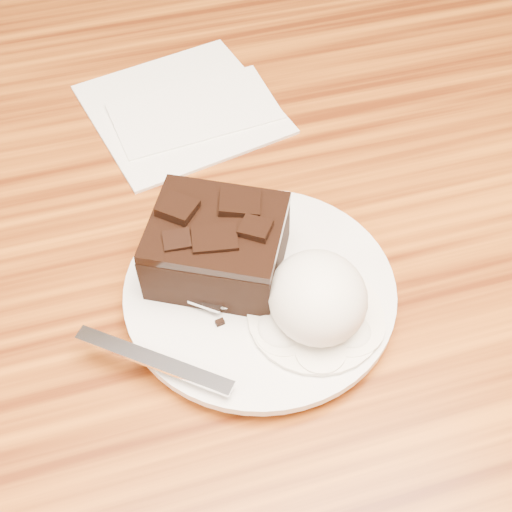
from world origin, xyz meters
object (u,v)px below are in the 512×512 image
object	(u,v)px
ice_cream_scoop	(318,297)
napkin	(182,108)
dining_table	(172,446)
spoon	(218,292)
plate	(260,294)
brownie	(217,249)

from	to	relation	value
ice_cream_scoop	napkin	distance (m)	0.27
dining_table	spoon	xyz separation A→B (m)	(0.05, -0.08, 0.40)
dining_table	spoon	world-z (taller)	spoon
ice_cream_scoop	spoon	bearing A→B (deg)	148.44
ice_cream_scoop	napkin	size ratio (longest dim) A/B	0.45
plate	ice_cream_scoop	size ratio (longest dim) A/B	2.76
napkin	dining_table	bearing A→B (deg)	-117.31
brownie	ice_cream_scoop	world-z (taller)	ice_cream_scoop
brownie	ice_cream_scoop	bearing A→B (deg)	-49.25
ice_cream_scoop	napkin	world-z (taller)	ice_cream_scoop
napkin	brownie	bearing A→B (deg)	-94.70
brownie	napkin	xyz separation A→B (m)	(0.02, 0.20, -0.03)
dining_table	napkin	size ratio (longest dim) A/B	7.54
spoon	ice_cream_scoop	bearing A→B (deg)	-82.66
dining_table	plate	size ratio (longest dim) A/B	6.11
dining_table	napkin	bearing A→B (deg)	62.69
plate	spoon	bearing A→B (deg)	178.08
dining_table	plate	distance (m)	0.40
dining_table	spoon	bearing A→B (deg)	-56.28
plate	brownie	distance (m)	0.05
ice_cream_scoop	dining_table	bearing A→B (deg)	134.27
dining_table	plate	xyz separation A→B (m)	(0.08, -0.08, 0.38)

